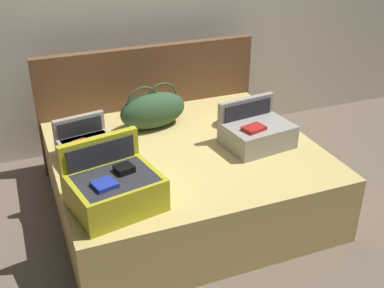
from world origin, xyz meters
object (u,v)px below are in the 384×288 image
object	(u,v)px
hard_case_large	(114,187)
duffel_bag	(153,110)
hard_case_medium	(257,132)
pillow_near_headboard	(243,112)
hard_case_small	(87,146)
bed	(186,178)

from	to	relation	value
hard_case_large	duffel_bag	distance (m)	1.08
hard_case_medium	pillow_near_headboard	xyz separation A→B (m)	(0.09, 0.39, -0.02)
hard_case_large	hard_case_small	world-z (taller)	hard_case_large
hard_case_large	hard_case_small	xyz separation A→B (m)	(-0.04, 0.65, -0.04)
bed	pillow_near_headboard	world-z (taller)	pillow_near_headboard
hard_case_small	pillow_near_headboard	world-z (taller)	hard_case_small
hard_case_large	hard_case_medium	distance (m)	1.19
hard_case_large	hard_case_medium	world-z (taller)	hard_case_large
hard_case_large	duffel_bag	size ratio (longest dim) A/B	1.00
hard_case_medium	duffel_bag	size ratio (longest dim) A/B	0.89
hard_case_large	pillow_near_headboard	bearing A→B (deg)	20.81
hard_case_large	hard_case_small	bearing A→B (deg)	82.22
hard_case_small	duffel_bag	distance (m)	0.65
hard_case_large	duffel_bag	bearing A→B (deg)	49.23
hard_case_medium	hard_case_small	world-z (taller)	hard_case_medium
hard_case_large	pillow_near_headboard	xyz separation A→B (m)	(1.22, 0.77, -0.04)
hard_case_small	duffel_bag	world-z (taller)	duffel_bag
hard_case_large	bed	bearing A→B (deg)	27.25
bed	hard_case_small	size ratio (longest dim) A/B	4.48
bed	duffel_bag	bearing A→B (deg)	102.98
bed	hard_case_small	distance (m)	0.76
hard_case_medium	bed	bearing A→B (deg)	157.80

